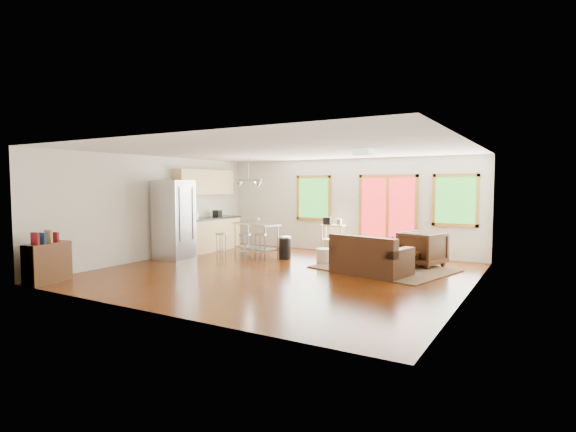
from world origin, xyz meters
The scene contains 28 objects.
floor centered at (0.00, 0.00, -0.01)m, with size 7.50×7.00×0.02m, color #3D1704.
ceiling centered at (0.00, 0.00, 2.61)m, with size 7.50×7.00×0.02m, color white.
back_wall centered at (0.00, 3.51, 1.30)m, with size 7.50×0.02×2.60m, color silver.
left_wall centered at (-3.76, 0.00, 1.30)m, with size 0.02×7.00×2.60m, color silver.
right_wall centered at (3.76, 0.00, 1.30)m, with size 0.02×7.00×2.60m, color silver.
front_wall centered at (0.00, -3.51, 1.30)m, with size 7.50×0.02×2.60m, color silver.
window_left centered at (-1.00, 3.46, 1.50)m, with size 1.10×0.05×1.30m.
french_doors centered at (1.20, 3.46, 1.10)m, with size 1.60×0.05×2.10m.
window_right centered at (2.90, 3.46, 1.50)m, with size 1.10×0.05×1.30m.
rug centered at (1.77, 1.50, 0.01)m, with size 2.72×2.09×0.03m, color #405231.
loveseat centered at (1.69, 0.81, 0.33)m, with size 1.71×1.20×0.83m.
coffee_table centered at (1.95, 1.80, 0.33)m, with size 1.06×0.75×0.39m.
armchair centered at (2.41, 2.32, 0.45)m, with size 0.87×0.81×0.89m, color black.
ottoman centered at (1.23, 2.47, 0.22)m, with size 0.66×0.66×0.44m, color black.
pouf centered at (0.25, 1.62, 0.17)m, with size 0.39×0.39×0.34m, color beige.
vase centered at (1.77, 2.03, 0.50)m, with size 0.21×0.22×0.28m.
cabinets centered at (-3.49, 1.70, 0.93)m, with size 0.64×2.24×2.30m.
refrigerator centered at (-3.24, 0.16, 0.99)m, with size 0.85×0.82×1.98m.
island centered at (-1.69, 1.52, 0.60)m, with size 1.48×0.94×0.88m.
cup centered at (-1.53, 1.36, 1.01)m, with size 0.11×0.09×0.11m, color white.
bar_stool_a centered at (-2.35, 0.91, 0.48)m, with size 0.39×0.39×0.65m.
bar_stool_b centered at (-1.73, 1.07, 0.48)m, with size 0.31×0.31×0.64m.
bar_stool_c centered at (-1.26, 1.09, 0.50)m, with size 0.39×0.39×0.67m.
trash_can centered at (-0.84, 1.58, 0.29)m, with size 0.38×0.38×0.57m.
kitchen_cart centered at (-0.24, 3.12, 0.67)m, with size 0.68×0.48×0.98m.
bookshelf centered at (-3.35, -3.10, 0.40)m, with size 0.48×0.91×1.02m.
ceiling_flush centered at (1.60, 0.60, 2.53)m, with size 0.35×0.35×0.12m, color white.
pendant_light centered at (-1.90, 1.50, 1.90)m, with size 0.80×0.18×0.79m.
Camera 1 is at (4.93, -8.08, 1.88)m, focal length 28.00 mm.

